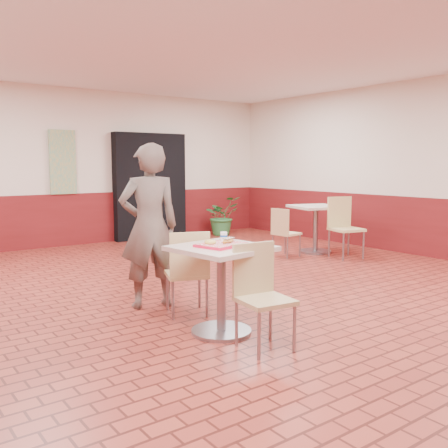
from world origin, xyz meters
TOP-DOWN VIEW (x-y plane):
  - room_shell at (0.00, 0.00)m, footprint 8.01×10.01m
  - wainscot_band at (0.00, 0.00)m, footprint 8.00×10.00m
  - corridor_doorway at (1.20, 4.88)m, footprint 1.60×0.22m
  - promo_poster at (-0.60, 4.94)m, footprint 0.50×0.03m
  - main_table at (-1.10, -0.80)m, footprint 0.78×0.78m
  - chair_main_front at (-1.04, -1.28)m, footprint 0.46×0.46m
  - chair_main_back at (-1.07, -0.17)m, footprint 0.53×0.53m
  - customer at (-1.22, 0.37)m, footprint 0.74×0.58m
  - serving_tray at (-1.10, -0.80)m, footprint 0.42×0.33m
  - ring_donut at (-1.20, -0.76)m, footprint 0.12×0.12m
  - long_john_donut at (-1.03, -0.81)m, footprint 0.16×0.12m
  - paper_cup at (-0.99, -0.69)m, footprint 0.07×0.07m
  - second_table at (2.77, 1.65)m, footprint 0.79×0.79m
  - chair_second_left at (2.01, 1.66)m, footprint 0.42×0.42m
  - chair_second_front at (2.81, 1.06)m, footprint 0.57×0.57m
  - potted_plant at (2.71, 4.40)m, footprint 0.84×0.75m

SIDE VIEW (x-z plane):
  - potted_plant at x=2.71m, z-range 0.00..0.85m
  - chair_second_left at x=2.01m, z-range 0.05..0.87m
  - chair_main_back at x=-1.07m, z-range 0.05..0.95m
  - wainscot_band at x=0.00m, z-range 0.00..1.00m
  - chair_main_front at x=-1.04m, z-range 0.05..0.95m
  - main_table at x=-1.10m, z-range 0.14..0.97m
  - second_table at x=2.77m, z-range 0.15..0.98m
  - chair_second_front at x=2.81m, z-range 0.06..1.07m
  - serving_tray at x=-1.10m, z-range 0.82..0.85m
  - ring_donut at x=-1.20m, z-range 0.85..0.88m
  - long_john_donut at x=-1.03m, z-range 0.85..0.89m
  - paper_cup at x=-0.99m, z-range 0.85..0.93m
  - customer at x=-1.22m, z-range 0.00..1.79m
  - corridor_doorway at x=1.20m, z-range 0.00..2.20m
  - room_shell at x=0.00m, z-range 0.00..3.00m
  - promo_poster at x=-0.60m, z-range 1.00..2.20m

